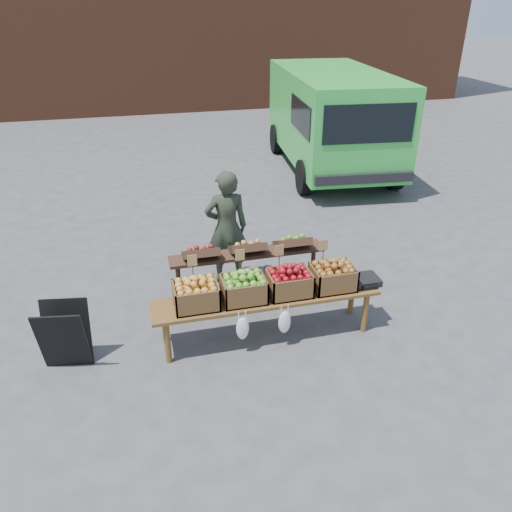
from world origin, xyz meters
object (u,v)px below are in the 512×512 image
object	(u,v)px
delivery_van	(332,122)
weighing_scale	(365,280)
display_bench	(266,316)
back_table	(248,271)
crate_golden_apples	(196,296)
crate_russet_pears	(244,289)
crate_red_apples	(289,283)
crate_green_apples	(333,277)
vendor	(227,228)
chalkboard_sign	(65,336)

from	to	relation	value
delivery_van	weighing_scale	size ratio (longest dim) A/B	14.53
delivery_van	display_bench	xyz separation A→B (m)	(-3.18, -5.96, -0.82)
back_table	crate_golden_apples	world-z (taller)	back_table
crate_russet_pears	crate_red_apples	world-z (taller)	same
crate_golden_apples	back_table	bearing A→B (deg)	43.07
display_bench	crate_red_apples	world-z (taller)	crate_red_apples
weighing_scale	delivery_van	bearing A→B (deg)	72.09
delivery_van	display_bench	world-z (taller)	delivery_van
crate_green_apples	crate_golden_apples	bearing A→B (deg)	180.00
vendor	back_table	distance (m)	0.80
crate_red_apples	crate_green_apples	world-z (taller)	same
crate_russet_pears	crate_green_apples	distance (m)	1.10
crate_golden_apples	crate_green_apples	bearing A→B (deg)	0.00
crate_golden_apples	crate_green_apples	distance (m)	1.65
weighing_scale	vendor	bearing A→B (deg)	134.73
chalkboard_sign	crate_green_apples	size ratio (longest dim) A/B	1.58
back_table	display_bench	xyz separation A→B (m)	(0.05, -0.72, -0.24)
delivery_van	chalkboard_sign	bearing A→B (deg)	-126.99
crate_russet_pears	crate_golden_apples	bearing A→B (deg)	180.00
delivery_van	chalkboard_sign	size ratio (longest dim) A/B	6.26
chalkboard_sign	weighing_scale	xyz separation A→B (m)	(3.54, -0.03, 0.22)
display_bench	crate_red_apples	xyz separation A→B (m)	(0.27, 0.00, 0.42)
chalkboard_sign	weighing_scale	world-z (taller)	chalkboard_sign
back_table	crate_green_apples	world-z (taller)	back_table
chalkboard_sign	back_table	xyz separation A→B (m)	(2.23, 0.69, 0.13)
vendor	back_table	world-z (taller)	vendor
delivery_van	crate_russet_pears	distance (m)	6.90
delivery_van	crate_red_apples	bearing A→B (deg)	-110.29
chalkboard_sign	crate_green_apples	bearing A→B (deg)	8.96
vendor	weighing_scale	xyz separation A→B (m)	(1.43, -1.45, -0.22)
crate_russet_pears	weighing_scale	world-z (taller)	crate_russet_pears
crate_green_apples	vendor	bearing A→B (deg)	124.86
crate_russet_pears	weighing_scale	bearing A→B (deg)	0.00
display_bench	delivery_van	bearing A→B (deg)	61.95
vendor	crate_golden_apples	distance (m)	1.59
display_bench	crate_green_apples	distance (m)	0.93
delivery_van	vendor	distance (m)	5.63
chalkboard_sign	crate_green_apples	world-z (taller)	crate_green_apples
back_table	vendor	bearing A→B (deg)	99.94
back_table	weighing_scale	size ratio (longest dim) A/B	6.18
display_bench	crate_russet_pears	bearing A→B (deg)	180.00
crate_red_apples	crate_green_apples	xyz separation A→B (m)	(0.55, 0.00, 0.00)
crate_golden_apples	crate_red_apples	xyz separation A→B (m)	(1.10, 0.00, 0.00)
crate_golden_apples	crate_green_apples	xyz separation A→B (m)	(1.65, 0.00, 0.00)
vendor	back_table	bearing A→B (deg)	99.48
delivery_van	weighing_scale	world-z (taller)	delivery_van
crate_russet_pears	vendor	bearing A→B (deg)	86.31
back_table	weighing_scale	xyz separation A→B (m)	(1.30, -0.72, 0.09)
chalkboard_sign	crate_russet_pears	distance (m)	2.04
crate_red_apples	crate_green_apples	size ratio (longest dim) A/B	1.00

